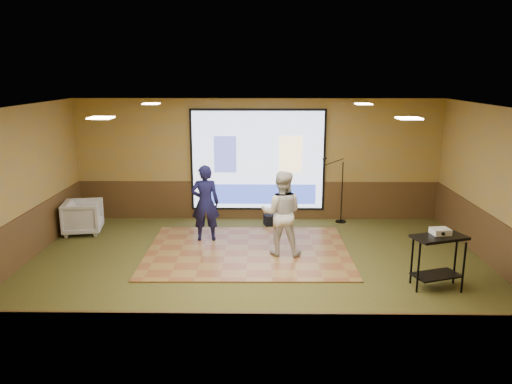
{
  "coord_description": "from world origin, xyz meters",
  "views": [
    {
      "loc": [
        0.12,
        -8.66,
        3.6
      ],
      "look_at": [
        -0.01,
        0.93,
        1.3
      ],
      "focal_mm": 35.0,
      "sensor_mm": 36.0,
      "label": 1
    }
  ],
  "objects_px": {
    "projector": "(440,231)",
    "banquet_chair": "(83,217)",
    "player_right": "(282,213)",
    "mic_stand": "(339,203)",
    "player_left": "(205,203)",
    "av_table": "(438,252)",
    "projector_screen": "(258,161)",
    "dance_floor": "(248,251)",
    "duffel_bag": "(273,220)"
  },
  "relations": [
    {
      "from": "av_table",
      "to": "duffel_bag",
      "type": "height_order",
      "value": "av_table"
    },
    {
      "from": "projector_screen",
      "to": "duffel_bag",
      "type": "xyz_separation_m",
      "value": [
        0.37,
        -0.49,
        -1.35
      ]
    },
    {
      "from": "player_left",
      "to": "dance_floor",
      "type": "bearing_deg",
      "value": 139.22
    },
    {
      "from": "player_left",
      "to": "av_table",
      "type": "height_order",
      "value": "player_left"
    },
    {
      "from": "av_table",
      "to": "banquet_chair",
      "type": "xyz_separation_m",
      "value": [
        -7.08,
        2.91,
        -0.27
      ]
    },
    {
      "from": "av_table",
      "to": "mic_stand",
      "type": "xyz_separation_m",
      "value": [
        -1.09,
        3.87,
        -0.15
      ]
    },
    {
      "from": "projector_screen",
      "to": "player_right",
      "type": "xyz_separation_m",
      "value": [
        0.5,
        -2.57,
        -0.59
      ]
    },
    {
      "from": "player_left",
      "to": "projector",
      "type": "xyz_separation_m",
      "value": [
        4.25,
        -2.29,
        0.12
      ]
    },
    {
      "from": "mic_stand",
      "to": "banquet_chair",
      "type": "height_order",
      "value": "mic_stand"
    },
    {
      "from": "projector",
      "to": "banquet_chair",
      "type": "distance_m",
      "value": 7.68
    },
    {
      "from": "projector_screen",
      "to": "duffel_bag",
      "type": "relative_size",
      "value": 8.17
    },
    {
      "from": "av_table",
      "to": "projector",
      "type": "height_order",
      "value": "projector"
    },
    {
      "from": "projector_screen",
      "to": "mic_stand",
      "type": "bearing_deg",
      "value": -6.71
    },
    {
      "from": "av_table",
      "to": "player_right",
      "type": "bearing_deg",
      "value": 149.45
    },
    {
      "from": "player_right",
      "to": "projector",
      "type": "distance_m",
      "value": 3.0
    },
    {
      "from": "projector_screen",
      "to": "dance_floor",
      "type": "height_order",
      "value": "projector_screen"
    },
    {
      "from": "dance_floor",
      "to": "player_left",
      "type": "distance_m",
      "value": 1.43
    },
    {
      "from": "player_left",
      "to": "av_table",
      "type": "xyz_separation_m",
      "value": [
        4.21,
        -2.39,
        -0.21
      ]
    },
    {
      "from": "player_left",
      "to": "mic_stand",
      "type": "distance_m",
      "value": 3.47
    },
    {
      "from": "player_right",
      "to": "banquet_chair",
      "type": "height_order",
      "value": "player_right"
    },
    {
      "from": "mic_stand",
      "to": "duffel_bag",
      "type": "distance_m",
      "value": 1.7
    },
    {
      "from": "dance_floor",
      "to": "player_right",
      "type": "relative_size",
      "value": 2.42
    },
    {
      "from": "av_table",
      "to": "banquet_chair",
      "type": "height_order",
      "value": "av_table"
    },
    {
      "from": "projector",
      "to": "mic_stand",
      "type": "distance_m",
      "value": 3.97
    },
    {
      "from": "dance_floor",
      "to": "banquet_chair",
      "type": "distance_m",
      "value": 4.0
    },
    {
      "from": "player_right",
      "to": "av_table",
      "type": "xyz_separation_m",
      "value": [
        2.59,
        -1.53,
        -0.23
      ]
    },
    {
      "from": "player_right",
      "to": "projector",
      "type": "relative_size",
      "value": 5.7
    },
    {
      "from": "player_left",
      "to": "player_right",
      "type": "distance_m",
      "value": 1.83
    },
    {
      "from": "player_right",
      "to": "mic_stand",
      "type": "relative_size",
      "value": 1.05
    },
    {
      "from": "projector_screen",
      "to": "projector",
      "type": "xyz_separation_m",
      "value": [
        3.14,
        -4.01,
        -0.49
      ]
    },
    {
      "from": "av_table",
      "to": "duffel_bag",
      "type": "xyz_separation_m",
      "value": [
        -2.73,
        3.61,
        -0.52
      ]
    },
    {
      "from": "player_right",
      "to": "mic_stand",
      "type": "xyz_separation_m",
      "value": [
        1.5,
        2.34,
        -0.39
      ]
    },
    {
      "from": "dance_floor",
      "to": "projector_screen",
      "type": "bearing_deg",
      "value": 85.63
    },
    {
      "from": "dance_floor",
      "to": "duffel_bag",
      "type": "xyz_separation_m",
      "value": [
        0.55,
        1.89,
        0.11
      ]
    },
    {
      "from": "dance_floor",
      "to": "player_right",
      "type": "bearing_deg",
      "value": -15.33
    },
    {
      "from": "player_right",
      "to": "projector",
      "type": "height_order",
      "value": "player_right"
    },
    {
      "from": "player_right",
      "to": "player_left",
      "type": "bearing_deg",
      "value": -21.03
    },
    {
      "from": "projector",
      "to": "banquet_chair",
      "type": "relative_size",
      "value": 0.36
    },
    {
      "from": "player_left",
      "to": "av_table",
      "type": "distance_m",
      "value": 4.85
    },
    {
      "from": "av_table",
      "to": "mic_stand",
      "type": "distance_m",
      "value": 4.02
    },
    {
      "from": "banquet_chair",
      "to": "projector_screen",
      "type": "bearing_deg",
      "value": -82.64
    },
    {
      "from": "projector",
      "to": "duffel_bag",
      "type": "distance_m",
      "value": 4.55
    },
    {
      "from": "av_table",
      "to": "banquet_chair",
      "type": "relative_size",
      "value": 1.12
    },
    {
      "from": "player_right",
      "to": "duffel_bag",
      "type": "height_order",
      "value": "player_right"
    },
    {
      "from": "player_left",
      "to": "player_right",
      "type": "relative_size",
      "value": 0.98
    },
    {
      "from": "banquet_chair",
      "to": "duffel_bag",
      "type": "xyz_separation_m",
      "value": [
        4.36,
        0.7,
        -0.25
      ]
    },
    {
      "from": "banquet_chair",
      "to": "duffel_bag",
      "type": "height_order",
      "value": "banquet_chair"
    },
    {
      "from": "mic_stand",
      "to": "duffel_bag",
      "type": "bearing_deg",
      "value": 178.46
    },
    {
      "from": "projector_screen",
      "to": "banquet_chair",
      "type": "relative_size",
      "value": 3.97
    },
    {
      "from": "player_left",
      "to": "banquet_chair",
      "type": "relative_size",
      "value": 1.99
    }
  ]
}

